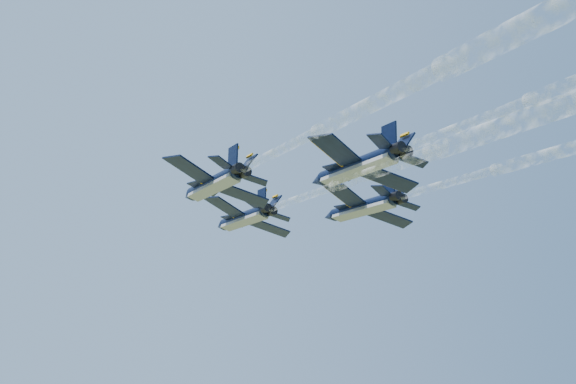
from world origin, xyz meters
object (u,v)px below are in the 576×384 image
object	(u,v)px
jet_left	(213,184)
jet_slot	(356,167)
jet_lead	(244,218)
jet_right	(362,208)

from	to	relation	value
jet_left	jet_slot	world-z (taller)	same
jet_lead	jet_left	distance (m)	17.70
jet_lead	jet_right	world-z (taller)	same
jet_left	jet_right	world-z (taller)	same
jet_left	jet_slot	distance (m)	19.26
jet_left	jet_right	distance (m)	23.59
jet_lead	jet_left	world-z (taller)	same
jet_left	jet_right	size ratio (longest dim) A/B	1.00
jet_lead	jet_left	bearing A→B (deg)	-129.50
jet_lead	jet_left	size ratio (longest dim) A/B	1.00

